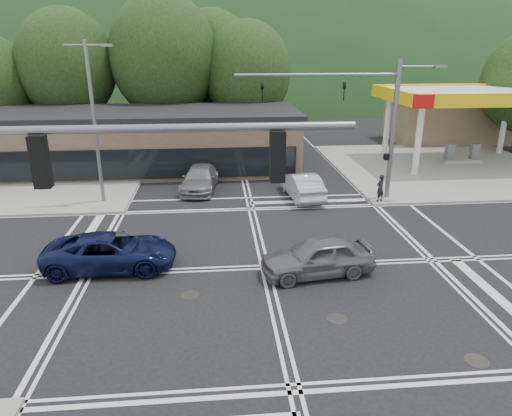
{
  "coord_description": "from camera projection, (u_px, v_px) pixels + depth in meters",
  "views": [
    {
      "loc": [
        -1.91,
        -16.89,
        8.66
      ],
      "look_at": [
        -0.07,
        3.41,
        1.4
      ],
      "focal_mm": 32.0,
      "sensor_mm": 36.0,
      "label": 1
    }
  ],
  "objects": [
    {
      "name": "ground",
      "position": [
        265.0,
        267.0,
        18.92
      ],
      "size": [
        120.0,
        120.0,
        0.0
      ],
      "primitive_type": "plane",
      "color": "black",
      "rests_on": "ground"
    },
    {
      "name": "sidewalk_ne",
      "position": [
        442.0,
        167.0,
        34.24
      ],
      "size": [
        16.0,
        16.0,
        0.15
      ],
      "primitive_type": "cube",
      "color": "gray",
      "rests_on": "ground"
    },
    {
      "name": "sidewalk_nw",
      "position": [
        28.0,
        177.0,
        31.69
      ],
      "size": [
        16.0,
        16.0,
        0.15
      ],
      "primitive_type": "cube",
      "color": "gray",
      "rests_on": "ground"
    },
    {
      "name": "gas_station_canopy",
      "position": [
        470.0,
        98.0,
        33.67
      ],
      "size": [
        12.32,
        8.34,
        5.75
      ],
      "color": "silver",
      "rests_on": "ground"
    },
    {
      "name": "convenience_store",
      "position": [
        445.0,
        121.0,
        43.43
      ],
      "size": [
        10.0,
        6.0,
        3.8
      ],
      "primitive_type": "cube",
      "color": "#846B4F",
      "rests_on": "ground"
    },
    {
      "name": "commercial_row",
      "position": [
        132.0,
        142.0,
        33.52
      ],
      "size": [
        24.0,
        8.0,
        4.0
      ],
      "primitive_type": "cube",
      "color": "brown",
      "rests_on": "ground"
    },
    {
      "name": "hill_north",
      "position": [
        222.0,
        86.0,
        103.36
      ],
      "size": [
        252.0,
        126.0,
        140.0
      ],
      "primitive_type": "ellipsoid",
      "color": "#1D3819",
      "rests_on": "ground"
    },
    {
      "name": "tree_n_a",
      "position": [
        67.0,
        65.0,
        37.85
      ],
      "size": [
        8.0,
        8.0,
        11.75
      ],
      "color": "#382619",
      "rests_on": "ground"
    },
    {
      "name": "tree_n_b",
      "position": [
        164.0,
        57.0,
        38.31
      ],
      "size": [
        9.0,
        9.0,
        12.98
      ],
      "color": "#382619",
      "rests_on": "ground"
    },
    {
      "name": "tree_n_c",
      "position": [
        247.0,
        73.0,
        39.34
      ],
      "size": [
        7.6,
        7.6,
        10.87
      ],
      "color": "#382619",
      "rests_on": "ground"
    },
    {
      "name": "tree_n_e",
      "position": [
        212.0,
        63.0,
        42.62
      ],
      "size": [
        8.4,
        8.4,
        11.98
      ],
      "color": "#382619",
      "rests_on": "ground"
    },
    {
      "name": "streetlight_nw",
      "position": [
        95.0,
        116.0,
        24.95
      ],
      "size": [
        2.5,
        0.25,
        9.0
      ],
      "color": "slate",
      "rests_on": "ground"
    },
    {
      "name": "signal_mast_ne",
      "position": [
        373.0,
        114.0,
        25.5
      ],
      "size": [
        11.65,
        0.3,
        8.0
      ],
      "color": "slate",
      "rests_on": "ground"
    },
    {
      "name": "car_blue_west",
      "position": [
        111.0,
        252.0,
        18.61
      ],
      "size": [
        5.29,
        2.5,
        1.46
      ],
      "primitive_type": "imported",
      "rotation": [
        0.0,
        0.0,
        1.58
      ],
      "color": "#0C1137",
      "rests_on": "ground"
    },
    {
      "name": "car_grey_center",
      "position": [
        317.0,
        257.0,
        18.1
      ],
      "size": [
        4.72,
        2.43,
        1.54
      ],
      "primitive_type": "imported",
      "rotation": [
        0.0,
        0.0,
        -1.43
      ],
      "color": "slate",
      "rests_on": "ground"
    },
    {
      "name": "car_queue_a",
      "position": [
        302.0,
        185.0,
        27.38
      ],
      "size": [
        2.09,
        4.77,
        1.52
      ],
      "primitive_type": "imported",
      "rotation": [
        0.0,
        0.0,
        3.25
      ],
      "color": "#BABDC2",
      "rests_on": "ground"
    },
    {
      "name": "car_queue_b",
      "position": [
        277.0,
        157.0,
        34.42
      ],
      "size": [
        2.3,
        4.49,
        1.46
      ],
      "primitive_type": "imported",
      "rotation": [
        0.0,
        0.0,
        3.01
      ],
      "color": "#B3B3AF",
      "rests_on": "ground"
    },
    {
      "name": "car_northbound",
      "position": [
        200.0,
        179.0,
        28.89
      ],
      "size": [
        2.65,
        5.24,
        1.46
      ],
      "primitive_type": "imported",
      "rotation": [
        0.0,
        0.0,
        -0.12
      ],
      "color": "slate",
      "rests_on": "ground"
    },
    {
      "name": "pedestrian",
      "position": [
        380.0,
        188.0,
        26.28
      ],
      "size": [
        0.69,
        0.63,
        1.59
      ],
      "primitive_type": "imported",
      "rotation": [
        0.0,
        0.0,
        3.71
      ],
      "color": "black",
      "rests_on": "sidewalk_ne"
    }
  ]
}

